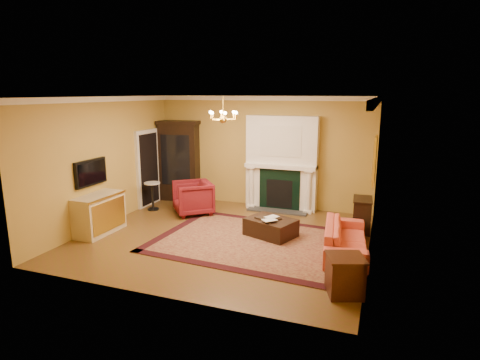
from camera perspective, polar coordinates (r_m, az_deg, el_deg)
The scene contains 26 objects.
floor at distance 8.85m, azimuth -2.25°, elevation -8.17°, with size 6.00×5.50×0.02m, color brown.
ceiling at distance 8.28m, azimuth -2.43°, elevation 11.78°, with size 6.00×5.50×0.02m, color silver.
wall_back at distance 11.00m, azimuth 3.14°, elevation 4.03°, with size 6.00×0.02×3.00m, color #B79241.
wall_front at distance 6.04m, azimuth -12.35°, elevation -3.22°, with size 6.00×0.02×3.00m, color #B79241.
wall_left at distance 9.96m, azimuth -18.59°, elevation 2.52°, with size 0.02×5.50×3.00m, color #B79241.
wall_right at distance 7.82m, azimuth 18.51°, elevation -0.03°, with size 0.02×5.50×3.00m, color #B79241.
fireplace at distance 10.72m, azimuth 5.90°, elevation 2.10°, with size 1.90×0.70×2.50m.
crown_molding at distance 9.18m, azimuth -0.11°, elevation 11.42°, with size 6.00×5.50×0.12m.
doorway at distance 11.36m, azimuth -12.91°, elevation 1.68°, with size 0.08×1.05×2.10m.
tv_panel at distance 9.49m, azimuth -20.46°, elevation 1.00°, with size 0.09×0.95×0.58m.
gilt_mirror at distance 9.17m, azimuth 18.60°, elevation 2.67°, with size 0.06×0.76×1.05m.
chandelier at distance 8.30m, azimuth -2.41°, elevation 9.01°, with size 0.63×0.55×0.53m.
oriental_rug at distance 8.58m, azimuth 1.98°, elevation -8.71°, with size 4.07×3.05×0.02m, color #4A1014.
china_cabinet at distance 11.74m, azimuth -8.56°, elevation 2.47°, with size 1.10×0.50×2.20m, color black.
wingback_armchair at distance 10.41m, azimuth -6.72°, elevation -2.31°, with size 0.91×0.86×0.94m, color maroon.
pedestal_table at distance 10.94m, azimuth -12.33°, elevation -1.96°, with size 0.42×0.42×0.75m.
commode at distance 9.49m, azimuth -19.44°, elevation -4.58°, with size 0.56×1.18×0.88m, color beige.
coral_sofa at distance 8.15m, azimuth 14.82°, elevation -7.41°, with size 2.01×0.59×0.79m, color #DE5E46.
end_table at distance 6.60m, azimuth 14.69°, elevation -13.12°, with size 0.52×0.52×0.60m, color #3E1B10.
console_table at distance 9.48m, azimuth 16.94°, elevation -4.87°, with size 0.38×0.67×0.74m, color black.
leather_ottoman at distance 8.85m, azimuth 4.40°, elevation -6.71°, with size 1.01×0.74×0.38m, color black.
ottoman_tray at distance 8.79m, azimuth 4.02°, elevation -5.43°, with size 0.48×0.37×0.03m, color black.
book_a at distance 8.80m, azimuth 4.05°, elevation -4.32°, with size 0.22×0.03×0.29m, color gray.
book_b at distance 8.62m, azimuth 3.88°, elevation -4.67°, with size 0.21×0.02×0.29m, color gray.
topiary_left at distance 10.84m, azimuth 2.04°, elevation 3.61°, with size 0.14×0.14×0.39m.
topiary_right at distance 10.52m, azimuth 8.69°, elevation 3.24°, with size 0.15×0.15×0.40m.
Camera 1 is at (3.16, -7.66, 3.09)m, focal length 30.00 mm.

